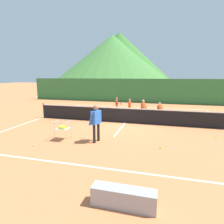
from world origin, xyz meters
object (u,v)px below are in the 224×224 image
tennis_ball_3 (124,127)px  courtside_bench (124,198)px  tennis_ball_2 (96,128)px  student_0 (117,104)px  tennis_net (125,115)px  tennis_ball_4 (160,148)px  instructor (96,120)px  tennis_ball_1 (216,137)px  student_3 (160,109)px  tennis_ball_0 (134,125)px  student_2 (143,108)px  tennis_ball_7 (55,123)px  ball_cart (63,128)px  tennis_ball_5 (33,145)px  tennis_ball_6 (98,123)px  student_1 (130,106)px

tennis_ball_3 → courtside_bench: courtside_bench is taller
tennis_ball_2 → student_0: bearing=87.6°
tennis_ball_2 → tennis_ball_3: bearing=23.0°
tennis_net → courtside_bench: 7.88m
tennis_ball_4 → instructor: bearing=178.2°
tennis_ball_1 → tennis_ball_2: same height
instructor → student_3: (2.71, 5.27, -0.30)m
student_0 → student_3: bearing=-20.5°
tennis_ball_0 → tennis_ball_4: bearing=-64.3°
student_2 → tennis_ball_7: size_ratio=19.96×
instructor → tennis_ball_3: (0.74, 2.71, -1.00)m
ball_cart → tennis_ball_5: size_ratio=13.22×
ball_cart → tennis_ball_5: (-0.85, -1.05, -0.56)m
student_2 → tennis_ball_4: student_2 is taller
tennis_ball_0 → tennis_ball_7: 4.93m
student_0 → tennis_ball_3: bearing=-70.8°
student_3 → tennis_ball_2: bearing=-137.4°
tennis_ball_2 → tennis_ball_5: bearing=-117.4°
tennis_ball_2 → tennis_ball_3: (1.50, 0.64, 0.00)m
tennis_ball_7 → tennis_ball_3: bearing=3.9°
instructor → student_2: (1.61, 5.15, -0.21)m
student_3 → student_2: bearing=-173.4°
tennis_ball_3 → tennis_ball_6: (-1.70, 0.37, 0.00)m
tennis_ball_3 → student_2: bearing=70.2°
tennis_ball_2 → courtside_bench: bearing=-64.8°
tennis_ball_0 → tennis_ball_4: 3.73m
student_0 → tennis_ball_7: bearing=-126.5°
ball_cart → courtside_bench: 5.31m
student_3 → tennis_ball_6: bearing=-149.2°
student_3 → tennis_ball_1: 4.35m
instructor → student_0: bearing=95.1°
ball_cart → tennis_ball_7: bearing=128.0°
ball_cart → tennis_ball_2: size_ratio=13.22×
student_3 → tennis_ball_2: size_ratio=17.68×
tennis_ball_1 → tennis_ball_6: (-6.45, 1.09, 0.00)m
tennis_net → student_0: bearing=113.7°
instructor → tennis_ball_3: size_ratio=25.23×
courtside_bench → tennis_ball_5: bearing=148.6°
tennis_net → ball_cart: (-2.23, -3.93, 0.10)m
student_1 → courtside_bench: bearing=-81.2°
tennis_ball_0 → tennis_ball_7: size_ratio=1.00×
tennis_ball_6 → tennis_ball_3: bearing=-12.3°
student_1 → courtside_bench: student_1 is taller
tennis_ball_4 → tennis_ball_5: 5.43m
tennis_ball_5 → courtside_bench: bearing=-31.4°
tennis_ball_5 → tennis_ball_1: bearing=21.8°
student_2 → instructor: bearing=-107.4°
tennis_ball_4 → student_3: bearing=91.6°
student_0 → student_3: 3.52m
tennis_ball_5 → tennis_ball_6: size_ratio=1.00×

